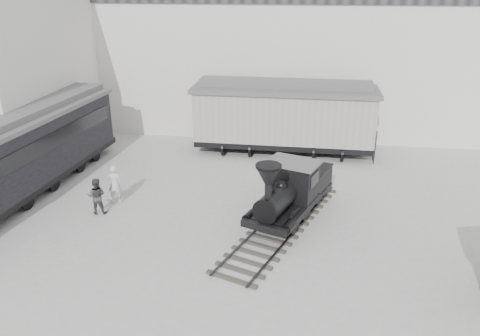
# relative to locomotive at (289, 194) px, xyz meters

# --- Properties ---
(ground) EXTENTS (90.00, 90.00, 0.00)m
(ground) POSITION_rel_locomotive_xyz_m (-1.31, -3.67, -1.15)
(ground) COLOR #9E9E9B
(north_wall) EXTENTS (34.00, 2.51, 11.00)m
(north_wall) POSITION_rel_locomotive_xyz_m (-1.31, 11.32, 4.41)
(north_wall) COLOR silver
(north_wall) RESTS_ON ground
(west_pavilion) EXTENTS (7.00, 12.11, 9.00)m
(west_pavilion) POSITION_rel_locomotive_xyz_m (-15.81, 6.30, 3.35)
(west_pavilion) COLOR silver
(west_pavilion) RESTS_ON ground
(locomotive) EXTENTS (4.84, 8.92, 3.11)m
(locomotive) POSITION_rel_locomotive_xyz_m (0.00, 0.00, 0.00)
(locomotive) COLOR #3A3630
(locomotive) RESTS_ON ground
(boxcar) EXTENTS (10.23, 3.26, 4.18)m
(boxcar) POSITION_rel_locomotive_xyz_m (-0.69, 8.19, 1.04)
(boxcar) COLOR black
(boxcar) RESTS_ON ground
(passenger_coach) EXTENTS (3.98, 13.87, 3.66)m
(passenger_coach) POSITION_rel_locomotive_xyz_m (-12.23, 0.90, 0.87)
(passenger_coach) COLOR black
(passenger_coach) RESTS_ON ground
(visitor_a) EXTENTS (0.69, 0.49, 1.79)m
(visitor_a) POSITION_rel_locomotive_xyz_m (-7.71, 0.51, -0.25)
(visitor_a) COLOR silver
(visitor_a) RESTS_ON ground
(visitor_b) EXTENTS (0.86, 0.72, 1.60)m
(visitor_b) POSITION_rel_locomotive_xyz_m (-8.09, -0.57, -0.35)
(visitor_b) COLOR #3A3A3B
(visitor_b) RESTS_ON ground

